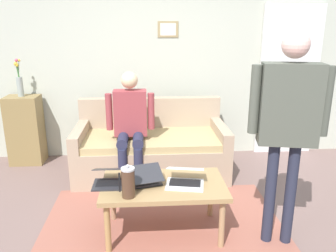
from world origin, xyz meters
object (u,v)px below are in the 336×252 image
Objects in this scene: interior_door at (288,82)px; couch at (151,149)px; coffee_table at (164,189)px; french_press at (128,182)px; laptop_right at (113,179)px; side_shelf at (26,130)px; person_seated at (130,121)px; laptop_center at (142,179)px; flower_vase at (19,82)px; laptop_left at (185,179)px; person_standing at (288,115)px.

interior_door is 2.14m from couch.
french_press reaches higher than coffee_table.
coffee_table is at bearing 93.58° from couch.
side_shelf reaches higher than laptop_right.
laptop_center is at bearing 96.91° from person_seated.
flower_vase is at bearing -25.14° from person_seated.
person_seated is at bearing -96.35° from laptop_right.
side_shelf is 1.88× the size of flower_vase.
laptop_left is at bearing 137.37° from flower_vase.
person_seated reaches higher than couch.
interior_door is 4.28× the size of flower_vase.
french_press is 2.43m from side_shelf.
interior_door is at bearing -112.86° from person_standing.
laptop_center is 0.80× the size of flower_vase.
flower_vase reaches higher than person_seated.
laptop_right is (2.27, 1.89, -0.51)m from interior_door.
couch is 4.69× the size of laptop_center.
laptop_left is 1.22m from person_seated.
laptop_center is at bearing -2.29° from coffee_table.
coffee_table is at bearing 106.30° from person_seated.
person_standing is at bearing 168.75° from coffee_table.
laptop_center is at bearing 43.29° from interior_door.
person_seated reaches higher than side_shelf.
interior_door is 1.14× the size of couch.
interior_door is at bearing -177.19° from flower_vase.
laptop_left is 2.59m from side_shelf.
laptop_center is 2.32m from side_shelf.
interior_door is at bearing -136.71° from laptop_center.
laptop_right is 1.08m from person_seated.
interior_door is at bearing -140.28° from laptop_right.
laptop_right is at bearing -4.03° from laptop_left.
couch reaches higher than french_press.
french_press is (0.21, 1.52, 0.29)m from couch.
couch is at bearing 17.59° from interior_door.
french_press is 0.16× the size of person_standing.
side_shelf is 0.63m from flower_vase.
laptop_right is 0.37× the size of side_shelf.
side_shelf is at bearing -53.01° from laptop_right.
couch is 1.31m from coffee_table.
interior_door is 2.28m from person_standing.
laptop_right reaches higher than coffee_table.
side_shelf reaches higher than couch.
couch is 1.70m from side_shelf.
side_shelf is (1.91, -1.76, -0.07)m from laptop_left.
french_press reaches higher than laptop_right.
couch is 1.41× the size of person_seated.
person_standing reaches higher than french_press.
couch is at bearing 165.12° from side_shelf.
person_seated is (-1.41, 0.66, -0.35)m from flower_vase.
coffee_table is 1.16m from person_seated.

